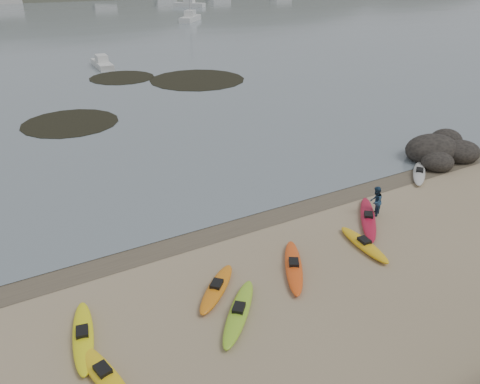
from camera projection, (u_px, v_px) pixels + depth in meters
ground at (240, 219)px, 23.34m from camera, size 600.00×600.00×0.00m
wet_sand at (243, 221)px, 23.11m from camera, size 60.00×60.00×0.00m
kayaks at (286, 263)px, 19.68m from camera, size 22.99×9.03×0.34m
person_east at (376, 201)px, 23.33m from camera, size 0.96×0.91×1.58m
rock_cluster at (440, 154)px, 30.46m from camera, size 5.39×3.98×1.88m
kelp_mats at (151, 88)px, 46.87m from camera, size 23.85×20.72×0.04m
moored_boats at (83, 22)px, 93.08m from camera, size 85.83×75.21×1.21m
far_hills at (94, 32)px, 198.71m from camera, size 550.00×135.00×80.00m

